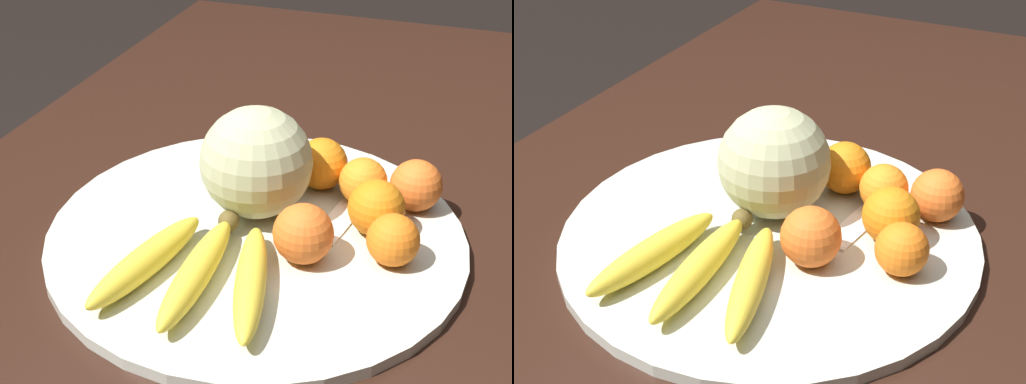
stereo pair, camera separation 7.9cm
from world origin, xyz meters
TOP-DOWN VIEW (x-y plane):
  - kitchen_table at (0.00, 0.00)m, footprint 1.66×0.92m
  - fruit_bowl at (0.01, -0.02)m, footprint 0.48×0.48m
  - melon at (-0.02, -0.04)m, footprint 0.13×0.13m
  - banana_bunch at (0.13, -0.05)m, footprint 0.20×0.19m
  - orange_front_left at (0.05, 0.04)m, footprint 0.07×0.07m
  - orange_front_right at (-0.02, 0.11)m, footprint 0.06×0.06m
  - orange_mid_center at (0.02, 0.13)m, footprint 0.06×0.06m
  - orange_back_left at (-0.10, 0.02)m, footprint 0.06×0.06m
  - orange_back_right at (-0.08, 0.08)m, footprint 0.06×0.06m
  - orange_top_small at (-0.09, 0.14)m, footprint 0.06×0.06m
  - produce_tag at (-0.03, 0.06)m, footprint 0.10×0.05m

SIDE VIEW (x-z plane):
  - kitchen_table at x=0.00m, z-range 0.29..1.07m
  - fruit_bowl at x=0.01m, z-range 0.78..0.79m
  - produce_tag at x=-0.03m, z-range 0.79..0.79m
  - banana_bunch at x=0.13m, z-range 0.79..0.82m
  - orange_mid_center at x=0.02m, z-range 0.79..0.85m
  - orange_back_right at x=-0.08m, z-range 0.79..0.85m
  - orange_top_small at x=-0.09m, z-range 0.79..0.85m
  - orange_back_left at x=-0.10m, z-range 0.79..0.85m
  - orange_front_right at x=-0.02m, z-range 0.79..0.85m
  - orange_front_left at x=0.05m, z-range 0.79..0.86m
  - melon at x=-0.02m, z-range 0.79..0.92m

